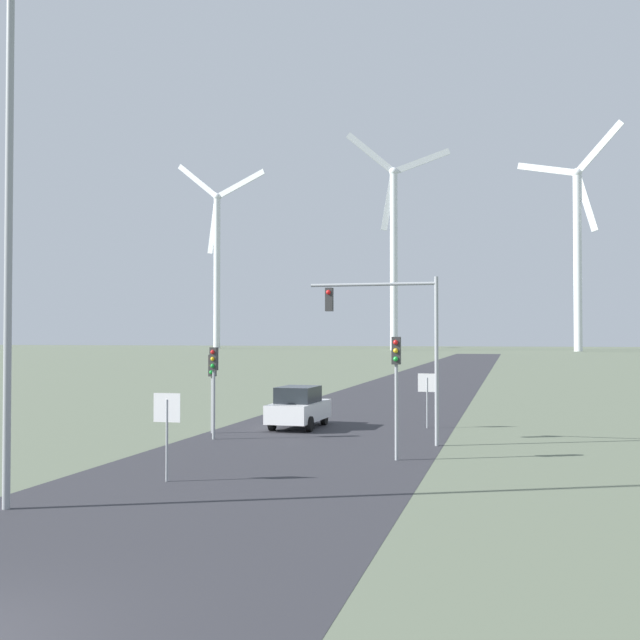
# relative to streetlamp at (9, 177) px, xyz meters

# --- Properties ---
(road_surface) EXTENTS (10.00, 240.00, 0.01)m
(road_surface) POSITION_rel_streetlamp_xyz_m (3.99, 40.93, -7.78)
(road_surface) COLOR #2D2D33
(road_surface) RESTS_ON ground
(streetlamp) EXTENTS (3.59, 0.32, 12.80)m
(streetlamp) POSITION_rel_streetlamp_xyz_m (0.00, 0.00, 0.00)
(streetlamp) COLOR #93999E
(streetlamp) RESTS_ON ground
(stop_sign_near) EXTENTS (0.81, 0.07, 2.45)m
(stop_sign_near) POSITION_rel_streetlamp_xyz_m (2.15, 3.97, -6.07)
(stop_sign_near) COLOR #93999E
(stop_sign_near) RESTS_ON ground
(stop_sign_far) EXTENTS (0.81, 0.07, 2.40)m
(stop_sign_far) POSITION_rel_streetlamp_xyz_m (7.82, 17.91, -6.11)
(stop_sign_far) COLOR #93999E
(stop_sign_far) RESTS_ON ground
(traffic_light_post_near_left) EXTENTS (0.28, 0.34, 3.60)m
(traffic_light_post_near_left) POSITION_rel_streetlamp_xyz_m (0.11, 12.23, -5.14)
(traffic_light_post_near_left) COLOR #93999E
(traffic_light_post_near_left) RESTS_ON ground
(traffic_light_post_near_right) EXTENTS (0.28, 0.34, 4.02)m
(traffic_light_post_near_right) POSITION_rel_streetlamp_xyz_m (7.79, 9.11, -4.84)
(traffic_light_post_near_right) COLOR #93999E
(traffic_light_post_near_right) RESTS_ON ground
(traffic_light_post_mid_left) EXTENTS (0.28, 0.34, 3.26)m
(traffic_light_post_mid_left) POSITION_rel_streetlamp_xyz_m (-0.67, 13.97, -5.39)
(traffic_light_post_mid_left) COLOR #93999E
(traffic_light_post_mid_left) RESTS_ON ground
(traffic_light_mast_overhead) EXTENTS (4.87, 0.35, 6.25)m
(traffic_light_mast_overhead) POSITION_rel_streetlamp_xyz_m (7.09, 12.67, -3.32)
(traffic_light_mast_overhead) COLOR #93999E
(traffic_light_mast_overhead) RESTS_ON ground
(car_approaching) EXTENTS (1.97, 4.17, 1.83)m
(car_approaching) POSITION_rel_streetlamp_xyz_m (2.32, 16.61, -6.87)
(car_approaching) COLOR white
(car_approaching) RESTS_ON ground
(wind_turbine_far_left) EXTENTS (33.21, 5.73, 63.17)m
(wind_turbine_far_left) POSITION_rel_streetlamp_xyz_m (-83.94, 217.51, 23.03)
(wind_turbine_far_left) COLOR silver
(wind_turbine_far_left) RESTS_ON ground
(wind_turbine_left) EXTENTS (29.82, 7.34, 63.99)m
(wind_turbine_left) POSITION_rel_streetlamp_xyz_m (-21.92, 201.26, 23.53)
(wind_turbine_left) COLOR silver
(wind_turbine_left) RESTS_ON ground
(wind_turbine_center) EXTENTS (27.29, 10.35, 61.18)m
(wind_turbine_center) POSITION_rel_streetlamp_xyz_m (28.75, 197.75, 21.45)
(wind_turbine_center) COLOR silver
(wind_turbine_center) RESTS_ON ground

